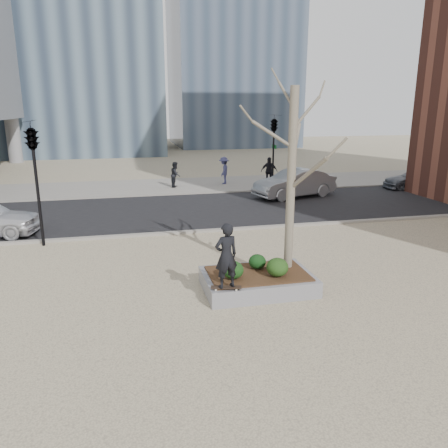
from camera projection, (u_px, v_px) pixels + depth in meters
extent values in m
plane|color=#C0B18D|center=(223.00, 292.00, 12.02)|extent=(120.00, 120.00, 0.00)
cube|color=black|center=(177.00, 211.00, 21.43)|extent=(60.00, 8.00, 0.02)
cube|color=gray|center=(164.00, 186.00, 28.01)|extent=(60.00, 6.00, 0.02)
cube|color=gray|center=(258.00, 282.00, 12.18)|extent=(3.00, 2.00, 0.45)
cube|color=#382314|center=(258.00, 273.00, 12.12)|extent=(2.70, 1.70, 0.04)
ellipsoid|color=black|center=(233.00, 270.00, 11.66)|extent=(0.57, 0.57, 0.48)
ellipsoid|color=black|center=(257.00, 262.00, 12.38)|extent=(0.49, 0.49, 0.42)
ellipsoid|color=#193611|center=(277.00, 267.00, 11.82)|extent=(0.60, 0.60, 0.51)
imported|color=black|center=(226.00, 256.00, 10.86)|extent=(0.68, 0.52, 1.68)
imported|color=gray|center=(295.00, 183.00, 24.46)|extent=(4.99, 2.80, 1.56)
imported|color=#585C65|center=(417.00, 179.00, 27.01)|extent=(4.29, 2.35, 1.18)
imported|color=black|center=(176.00, 175.00, 27.47)|extent=(0.84, 0.94, 1.59)
imported|color=#3B3E6B|center=(224.00, 170.00, 28.61)|extent=(1.04, 1.31, 1.77)
imported|color=black|center=(269.00, 171.00, 28.20)|extent=(1.14, 0.82, 1.80)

